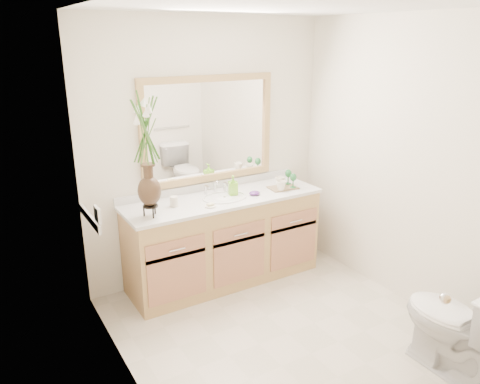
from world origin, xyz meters
TOP-DOWN VIEW (x-y plane):
  - floor at (0.00, 0.00)m, footprint 2.60×2.60m
  - ceiling at (0.00, 0.00)m, footprint 2.40×2.60m
  - wall_back at (0.00, 1.30)m, footprint 2.40×0.02m
  - wall_front at (0.00, -1.30)m, footprint 2.40×0.02m
  - wall_left at (-1.20, 0.00)m, footprint 0.02×2.60m
  - wall_right at (1.20, 0.00)m, footprint 0.02×2.60m
  - vanity at (0.00, 1.01)m, footprint 1.80×0.55m
  - counter at (0.00, 1.01)m, footprint 1.84×0.57m
  - sink at (0.00, 1.00)m, footprint 0.38×0.34m
  - mirror at (0.00, 1.28)m, footprint 1.32×0.04m
  - switch_plate at (-1.19, 0.76)m, footprint 0.02×0.12m
  - door at (-0.30, -1.29)m, footprint 0.80×0.03m
  - toilet at (0.70, -0.92)m, footprint 0.42×0.75m
  - flower_vase at (-0.73, 0.91)m, footprint 0.22×0.22m
  - tumbler at (-0.48, 1.03)m, footprint 0.07×0.07m
  - soap_dish at (-0.22, 0.85)m, footprint 0.10×0.10m
  - soap_bottle at (0.11, 1.04)m, footprint 0.09×0.09m
  - purple_dish at (0.27, 0.92)m, footprint 0.11×0.09m
  - tray at (0.61, 0.95)m, footprint 0.28×0.20m
  - mug_left at (0.55, 0.89)m, footprint 0.11×0.10m
  - mug_right at (0.61, 1.00)m, footprint 0.10×0.10m
  - goblet_front at (0.69, 0.89)m, footprint 0.06×0.06m
  - goblet_back at (0.72, 1.01)m, footprint 0.06×0.06m

SIDE VIEW (x-z plane):
  - floor at x=0.00m, z-range 0.00..0.00m
  - toilet at x=0.70m, z-range 0.00..0.74m
  - vanity at x=0.00m, z-range 0.00..0.80m
  - sink at x=0.00m, z-range 0.66..0.89m
  - counter at x=0.00m, z-range 0.80..0.83m
  - tray at x=0.61m, z-range 0.83..0.84m
  - soap_dish at x=-0.22m, z-range 0.82..0.86m
  - purple_dish at x=0.27m, z-range 0.83..0.87m
  - tumbler at x=-0.48m, z-range 0.83..0.92m
  - mug_left at x=0.55m, z-range 0.84..0.94m
  - mug_right at x=0.61m, z-range 0.84..0.94m
  - soap_bottle at x=0.11m, z-range 0.83..0.99m
  - goblet_front at x=0.69m, z-range 0.87..1.01m
  - goblet_back at x=0.72m, z-range 0.87..1.01m
  - switch_plate at x=-1.19m, z-range 0.92..1.04m
  - door at x=-0.30m, z-range 0.00..2.00m
  - wall_back at x=0.00m, z-range 0.00..2.40m
  - wall_front at x=0.00m, z-range 0.00..2.40m
  - wall_left at x=-1.20m, z-range 0.00..2.40m
  - wall_right at x=1.20m, z-range 0.00..2.40m
  - mirror at x=0.00m, z-range 0.92..1.89m
  - flower_vase at x=-0.73m, z-range 0.99..1.89m
  - ceiling at x=0.00m, z-range 2.39..2.41m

